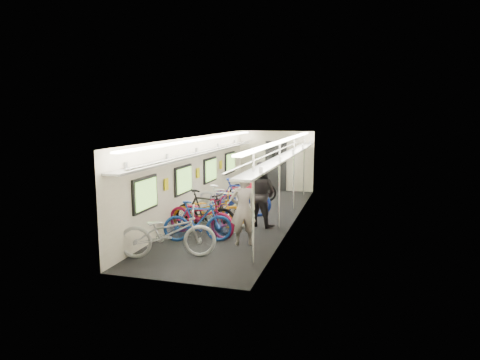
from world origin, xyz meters
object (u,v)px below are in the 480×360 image
Objects in this scene: bicycle_1 at (198,221)px; passenger_mid at (261,194)px; backpack at (248,185)px; passenger_near at (243,210)px; bicycle_0 at (168,233)px.

passenger_mid is at bearing -48.41° from bicycle_1.
backpack reaches higher than bicycle_1.
passenger_near is 1.80m from passenger_mid.
bicycle_0 is 1.16× the size of passenger_mid.
bicycle_1 is 1.17m from passenger_near.
passenger_near reaches higher than backpack.
bicycle_1 is at bearing -29.68° from bicycle_0.
passenger_mid is (1.34, 3.11, 0.35)m from bicycle_0.
bicycle_0 is 1.24× the size of bicycle_1.
bicycle_1 is 1.59m from backpack.
passenger_mid is 4.71× the size of backpack.
bicycle_1 is at bearing -21.62° from passenger_near.
passenger_mid reaches higher than bicycle_0.
bicycle_0 is 3.40m from passenger_mid.
passenger_near is at bearing 107.77° from passenger_mid.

